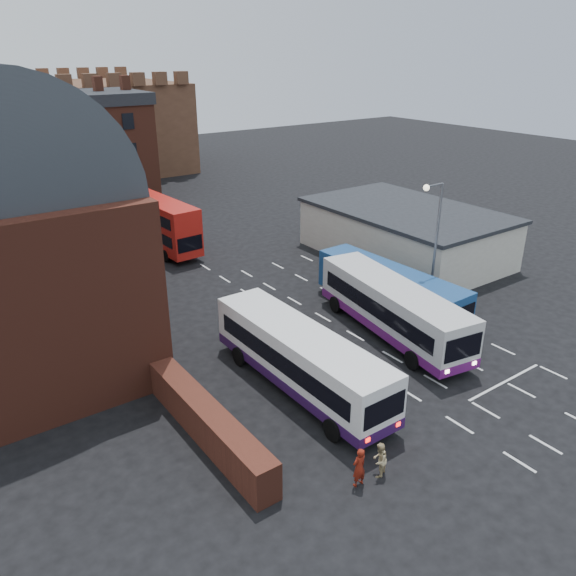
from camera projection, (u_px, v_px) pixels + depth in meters
ground at (398, 387)px, 29.65m from camera, size 180.00×180.00×0.00m
forecourt_wall at (208, 423)px, 25.32m from camera, size 1.20×10.00×1.80m
cream_building at (405, 232)px, 47.28m from camera, size 10.40×16.40×4.25m
brick_terrace at (41, 162)px, 58.57m from camera, size 22.00×10.00×11.00m
castle_keep at (93, 127)px, 79.72m from camera, size 22.00×22.00×12.00m
bus_white_outbound at (300, 355)px, 28.83m from camera, size 3.09×12.11×3.30m
bus_white_inbound at (392, 306)px, 34.30m from camera, size 4.63×12.48×3.33m
bus_blue at (390, 288)px, 37.19m from camera, size 3.14×11.52×3.12m
bus_red_double at (157, 222)px, 49.25m from camera, size 3.37×11.37×4.49m
street_lamp at (434, 236)px, 36.05m from camera, size 1.81×0.39×8.86m
pedestrian_red at (359, 467)px, 22.68m from camera, size 0.66×0.44×1.81m
pedestrian_beige at (380, 460)px, 23.25m from camera, size 0.96×0.89×1.58m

